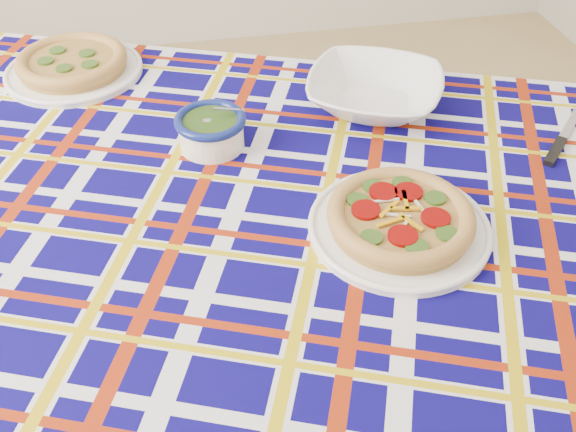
{
  "coord_description": "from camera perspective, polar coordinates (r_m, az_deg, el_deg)",
  "views": [
    {
      "loc": [
        -0.03,
        -1.12,
        1.51
      ],
      "look_at": [
        0.12,
        -0.33,
        0.8
      ],
      "focal_mm": 40.0,
      "sensor_mm": 36.0,
      "label": 1
    }
  ],
  "objects": [
    {
      "name": "table_knife",
      "position": [
        1.43,
        23.77,
        7.41
      ],
      "size": [
        0.19,
        0.19,
        0.01
      ],
      "primitive_type": null,
      "rotation": [
        0.0,
        0.0,
        0.81
      ],
      "color": "silver",
      "rests_on": "tablecloth"
    },
    {
      "name": "second_focaccia_plate",
      "position": [
        1.57,
        -18.63,
        12.81
      ],
      "size": [
        0.38,
        0.38,
        0.06
      ],
      "primitive_type": null,
      "rotation": [
        0.0,
        0.0,
        -0.24
      ],
      "color": "#A17939",
      "rests_on": "tablecloth"
    },
    {
      "name": "main_focaccia_plate",
      "position": [
        1.06,
        9.96,
        -0.1
      ],
      "size": [
        0.43,
        0.43,
        0.06
      ],
      "primitive_type": null,
      "rotation": [
        0.0,
        0.0,
        -0.55
      ],
      "color": "#A17939",
      "rests_on": "tablecloth"
    },
    {
      "name": "pesto_bowl",
      "position": [
        1.25,
        -6.87,
        7.75
      ],
      "size": [
        0.18,
        0.18,
        0.08
      ],
      "primitive_type": null,
      "rotation": [
        0.0,
        0.0,
        -0.38
      ],
      "color": "#1D360E",
      "rests_on": "tablecloth"
    },
    {
      "name": "tablecloth",
      "position": [
        1.16,
        -0.57,
        -0.87
      ],
      "size": [
        1.97,
        1.62,
        0.11
      ],
      "primitive_type": null,
      "rotation": [
        0.0,
        0.0,
        -0.38
      ],
      "color": "#090453",
      "rests_on": "dining_table"
    },
    {
      "name": "floor",
      "position": [
        1.88,
        -5.7,
        -12.39
      ],
      "size": [
        4.0,
        4.0,
        0.0
      ],
      "primitive_type": "plane",
      "color": "tan",
      "rests_on": "ground"
    },
    {
      "name": "dining_table",
      "position": [
        1.18,
        -0.56,
        -1.79
      ],
      "size": [
        1.92,
        1.57,
        0.78
      ],
      "rotation": [
        0.0,
        0.0,
        -0.38
      ],
      "color": "brown",
      "rests_on": "floor"
    },
    {
      "name": "serving_bowl",
      "position": [
        1.38,
        7.69,
        10.9
      ],
      "size": [
        0.37,
        0.37,
        0.07
      ],
      "primitive_type": "imported",
      "rotation": [
        0.0,
        0.0,
        -0.46
      ],
      "color": "white",
      "rests_on": "tablecloth"
    }
  ]
}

